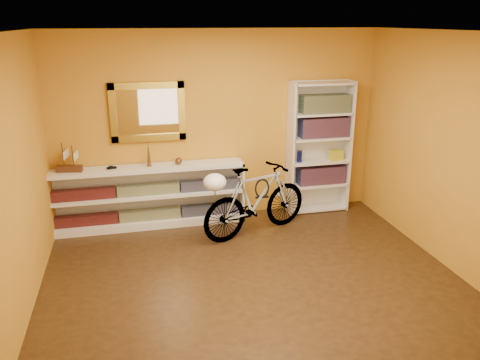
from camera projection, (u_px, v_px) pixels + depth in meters
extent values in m
cube|color=black|center=(255.00, 284.00, 5.13)|extent=(4.50, 4.00, 0.01)
cube|color=silver|center=(258.00, 31.00, 4.29)|extent=(4.50, 4.00, 0.01)
cube|color=#BA7B1B|center=(219.00, 127.00, 6.56)|extent=(4.50, 0.01, 2.60)
cube|color=#BA7B1B|center=(11.00, 186.00, 4.22)|extent=(0.01, 4.00, 2.60)
cube|color=#BA7B1B|center=(455.00, 155.00, 5.20)|extent=(0.01, 4.00, 2.60)
cube|color=olive|center=(148.00, 112.00, 6.24)|extent=(0.98, 0.06, 0.78)
cube|color=silver|center=(279.00, 193.00, 7.07)|extent=(0.09, 0.02, 0.09)
cube|color=black|center=(150.00, 214.00, 6.51)|extent=(2.50, 0.13, 0.14)
cube|color=navy|center=(149.00, 189.00, 6.39)|extent=(2.50, 0.13, 0.14)
imported|color=black|center=(112.00, 169.00, 6.21)|extent=(0.00, 0.01, 0.00)
cone|color=brown|center=(149.00, 154.00, 6.26)|extent=(0.06, 0.06, 0.34)
sphere|color=brown|center=(179.00, 161.00, 6.39)|extent=(0.09, 0.09, 0.09)
cube|color=maroon|center=(321.00, 174.00, 6.97)|extent=(0.70, 0.22, 0.26)
cube|color=maroon|center=(324.00, 127.00, 6.74)|extent=(0.70, 0.22, 0.28)
cube|color=#1A555D|center=(325.00, 104.00, 6.64)|extent=(0.70, 0.22, 0.25)
cylinder|color=navy|center=(299.00, 156.00, 6.78)|extent=(0.07, 0.07, 0.17)
cube|color=maroon|center=(307.00, 106.00, 6.62)|extent=(0.19, 0.19, 0.18)
cube|color=gold|center=(336.00, 155.00, 6.88)|extent=(0.20, 0.14, 0.14)
imported|color=silver|center=(256.00, 200.00, 6.18)|extent=(0.95, 1.66, 0.95)
ellipsoid|color=white|center=(215.00, 182.00, 5.75)|extent=(0.28, 0.27, 0.21)
torus|color=black|center=(262.00, 188.00, 6.19)|extent=(0.20, 0.02, 0.20)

